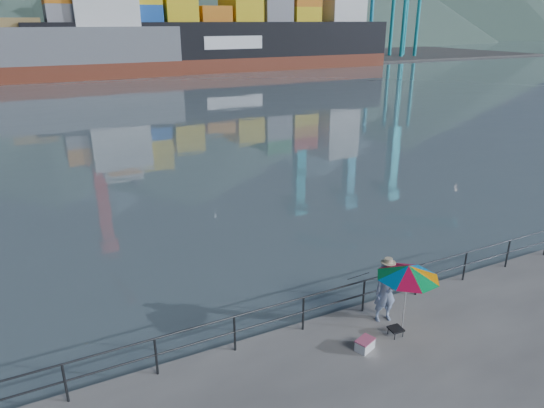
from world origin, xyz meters
The scene contains 10 objects.
harbor_water centered at (0.00, 130.00, 0.00)m, with size 500.00×280.00×0.00m, color slate.
far_dock centered at (10.00, 93.00, 0.00)m, with size 200.00×40.00×0.40m, color #514F4C.
guardrail centered at (0.00, 1.70, 0.52)m, with size 22.00×0.06×1.03m.
container_stacks centered at (33.71, 93.32, 3.21)m, with size 58.00×5.40×7.80m.
fisherman centered at (3.27, 1.09, 0.89)m, with size 0.65×0.43×1.78m, color #375B97.
beach_umbrella centered at (3.35, 0.41, 1.84)m, with size 2.04×2.04×2.02m.
folding_stool centered at (3.08, 0.35, 0.12)m, with size 0.37×0.37×0.23m.
cooler_bag centered at (1.98, 0.23, 0.14)m, with size 0.47×0.32×0.27m, color white.
fishing_rod centered at (3.07, 2.14, 0.00)m, with size 0.02×0.02×1.89m, color black.
container_ship centered at (28.06, 73.35, 5.82)m, with size 61.32×10.22×18.10m.
Camera 1 is at (-4.75, -7.92, 7.93)m, focal length 32.00 mm.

